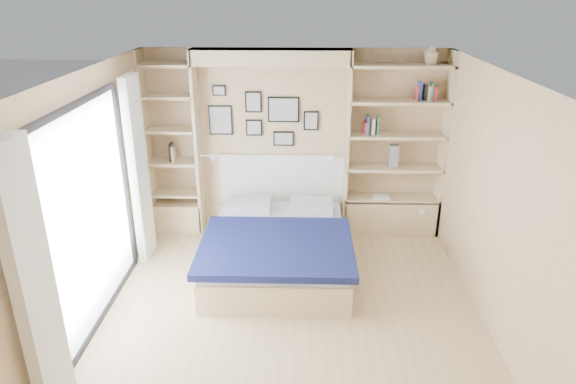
{
  "coord_description": "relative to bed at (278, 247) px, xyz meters",
  "views": [
    {
      "loc": [
        0.11,
        -4.51,
        3.24
      ],
      "look_at": [
        -0.05,
        0.9,
        1.05
      ],
      "focal_mm": 32.0,
      "sensor_mm": 36.0,
      "label": 1
    }
  ],
  "objects": [
    {
      "name": "ground",
      "position": [
        0.18,
        -1.02,
        -0.28
      ],
      "size": [
        4.5,
        4.5,
        0.0
      ],
      "primitive_type": "plane",
      "color": "tan",
      "rests_on": "ground"
    },
    {
      "name": "room_shell",
      "position": [
        -0.21,
        0.5,
        0.8
      ],
      "size": [
        4.5,
        4.5,
        4.5
      ],
      "color": "tan",
      "rests_on": "ground"
    },
    {
      "name": "bed",
      "position": [
        0.0,
        0.0,
        0.0
      ],
      "size": [
        1.74,
        2.3,
        1.07
      ],
      "color": "#D6B88C",
      "rests_on": "ground"
    },
    {
      "name": "photo_gallery",
      "position": [
        -0.27,
        1.21,
        1.33
      ],
      "size": [
        1.48,
        0.02,
        0.82
      ],
      "color": "black",
      "rests_on": "ground"
    },
    {
      "name": "reading_lamps",
      "position": [
        -0.12,
        0.98,
        0.82
      ],
      "size": [
        1.92,
        0.12,
        0.15
      ],
      "color": "silver",
      "rests_on": "ground"
    },
    {
      "name": "shelf_decor",
      "position": [
        1.34,
        1.05,
        1.43
      ],
      "size": [
        3.48,
        0.23,
        2.03
      ],
      "color": "#A51E1E",
      "rests_on": "ground"
    }
  ]
}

